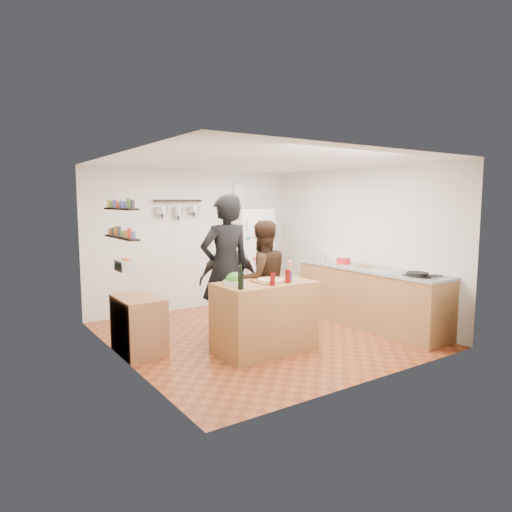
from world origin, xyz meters
TOP-DOWN VIEW (x-y plane):
  - room_shell at (0.00, 0.39)m, footprint 4.20×4.20m
  - prep_island at (-0.37, -0.64)m, footprint 1.25×0.72m
  - pizza_board at (-0.29, -0.66)m, footprint 0.42×0.34m
  - pizza at (-0.29, -0.66)m, footprint 0.34×0.34m
  - salad_bowl at (-0.79, -0.59)m, footprint 0.29×0.29m
  - wine_bottle at (-0.87, -0.86)m, footprint 0.07×0.07m
  - wine_glass_near at (-0.42, -0.88)m, footprint 0.06×0.06m
  - wine_glass_far at (-0.15, -0.84)m, footprint 0.07×0.07m
  - pepper_mill at (0.08, -0.59)m, footprint 0.06×0.06m
  - salt_canister at (-0.07, -0.76)m, footprint 0.08×0.08m
  - person_left at (-0.59, -0.03)m, footprint 0.75×0.50m
  - person_center at (-0.08, -0.17)m, footprint 0.91×0.76m
  - person_back at (-0.26, 0.44)m, footprint 0.97×0.66m
  - counter_run at (1.70, -0.55)m, footprint 0.63×2.63m
  - stove_top at (1.70, -1.50)m, footprint 0.60×0.62m
  - skillet at (1.60, -1.49)m, footprint 0.29×0.29m
  - sink at (1.70, 0.30)m, footprint 0.50×0.80m
  - cutting_board at (1.70, -0.44)m, footprint 0.30×0.40m
  - red_bowl at (1.65, -0.02)m, footprint 0.23×0.23m
  - fridge at (0.95, 1.75)m, footprint 0.70×0.68m
  - wall_clock at (0.95, 2.08)m, footprint 0.30×0.03m
  - spice_shelf_lower at (-1.93, 0.20)m, footprint 0.12×1.00m
  - spice_shelf_upper at (-1.93, 0.20)m, footprint 0.12×1.00m
  - produce_basket at (-1.90, 0.20)m, footprint 0.18×0.35m
  - side_table at (-1.74, 0.22)m, footprint 0.50×0.80m
  - pot_rack at (-0.35, 2.00)m, footprint 0.90×0.04m

SIDE VIEW (x-z plane):
  - side_table at x=-1.74m, z-range 0.00..0.73m
  - counter_run at x=1.70m, z-range 0.00..0.90m
  - prep_island at x=-0.37m, z-range 0.00..0.91m
  - person_back at x=-0.26m, z-range 0.00..1.53m
  - person_center at x=-0.08m, z-range 0.00..1.68m
  - fridge at x=0.95m, z-range 0.00..1.80m
  - stove_top at x=1.70m, z-range 0.90..0.92m
  - cutting_board at x=1.70m, z-range 0.90..0.92m
  - sink at x=1.70m, z-range 0.90..0.93m
  - pizza_board at x=-0.29m, z-range 0.91..0.93m
  - salad_bowl at x=-0.79m, z-range 0.91..0.97m
  - pizza at x=-0.29m, z-range 0.93..0.95m
  - skillet at x=1.60m, z-range 0.92..0.98m
  - red_bowl at x=1.65m, z-range 0.92..1.01m
  - salt_canister at x=-0.07m, z-range 0.91..1.04m
  - wine_glass_near at x=-0.42m, z-range 0.91..1.07m
  - wine_glass_far at x=-0.15m, z-range 0.91..1.08m
  - pepper_mill at x=0.08m, z-range 0.91..1.11m
  - wine_bottle at x=-0.87m, z-range 0.91..1.12m
  - person_left at x=-0.59m, z-range 0.00..2.04m
  - produce_basket at x=-1.90m, z-range 1.08..1.22m
  - room_shell at x=0.00m, z-range -0.85..3.35m
  - spice_shelf_lower at x=-1.93m, z-range 1.49..1.51m
  - spice_shelf_upper at x=-1.93m, z-range 1.84..1.86m
  - pot_rack at x=-0.35m, z-range 1.93..1.97m
  - wall_clock at x=0.95m, z-range 2.00..2.30m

